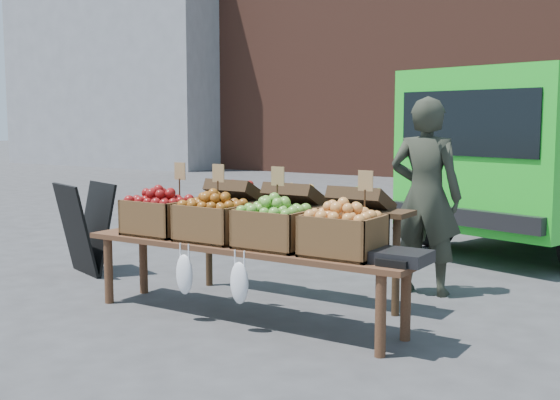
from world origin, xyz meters
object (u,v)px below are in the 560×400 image
Objects in this scene: crate_russet_pears at (213,223)px; weighing_scale at (402,257)px; vendor at (426,196)px; crate_red_apples at (274,229)px; crate_green_apples at (343,236)px; chalkboard_sign at (85,228)px; crate_golden_apples at (159,217)px; display_bench at (243,282)px; back_table at (295,237)px.

weighing_scale is (1.52, 0.00, -0.10)m from crate_russet_pears.
crate_red_apples is (-0.55, -1.49, -0.13)m from vendor.
crate_russet_pears is 1.47× the size of weighing_scale.
vendor is at bearing 89.95° from crate_green_apples.
chalkboard_sign is 1.78× the size of crate_golden_apples.
display_bench is 5.40× the size of crate_golden_apples.
chalkboard_sign reaches higher than crate_golden_apples.
back_table is at bearing 110.84° from crate_red_apples.
weighing_scale is (3.45, -0.46, 0.17)m from chalkboard_sign.
crate_green_apples is at bearing 0.00° from crate_red_apples.
weighing_scale is at bearing 0.00° from crate_red_apples.
chalkboard_sign is at bearing 161.53° from crate_golden_apples.
crate_russet_pears reaches higher than display_bench.
vendor reaches higher than crate_golden_apples.
back_table reaches higher than crate_red_apples.
weighing_scale is at bearing 0.00° from crate_golden_apples.
crate_golden_apples is 1.00× the size of crate_red_apples.
crate_red_apples is at bearing 0.00° from display_bench.
chalkboard_sign is at bearing 171.35° from crate_green_apples.
vendor is 3.34× the size of crate_green_apples.
crate_russet_pears and crate_green_apples have the same top height.
back_table is at bearing 37.06° from vendor.
vendor is at bearing 43.04° from back_table.
chalkboard_sign reaches higher than weighing_scale.
vendor is 0.80× the size of back_table.
display_bench is at bearing 180.00° from weighing_scale.
weighing_scale is (1.25, 0.00, 0.33)m from display_bench.
weighing_scale is at bearing 99.89° from vendor.
crate_russet_pears reaches higher than weighing_scale.
crate_red_apples is 0.98m from weighing_scale.
display_bench is 0.51m from crate_russet_pears.
crate_russet_pears is 1.53m from weighing_scale.
vendor is at bearing 105.86° from weighing_scale.
weighing_scale is (0.43, 0.00, -0.10)m from crate_green_apples.
vendor reaches higher than chalkboard_sign.
back_table is 1.11m from crate_golden_apples.
crate_red_apples is at bearing 0.00° from crate_golden_apples.
crate_red_apples is at bearing 63.73° from vendor.
chalkboard_sign is 3.49m from weighing_scale.
crate_russet_pears is (1.93, -0.46, 0.27)m from chalkboard_sign.
crate_green_apples is (0.82, -0.72, 0.19)m from back_table.
crate_russet_pears is at bearing 180.00° from display_bench.
crate_russet_pears and crate_red_apples have the same top height.
crate_green_apples is at bearing 0.00° from display_bench.
weighing_scale is at bearing 12.04° from chalkboard_sign.
chalkboard_sign is at bearing -173.29° from back_table.
display_bench is 5.40× the size of crate_russet_pears.
vendor is at bearing 61.00° from display_bench.
chalkboard_sign reaches higher than crate_red_apples.
crate_green_apples is at bearing 0.00° from crate_golden_apples.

